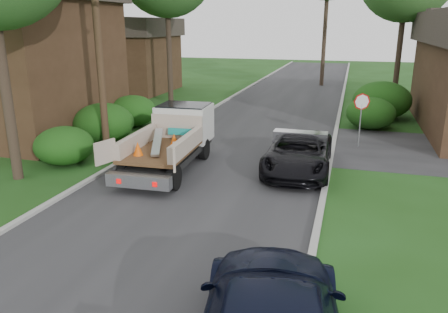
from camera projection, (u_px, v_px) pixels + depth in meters
ground at (181, 210)px, 13.30m from camera, size 120.00×120.00×0.00m
road at (253, 134)px, 22.49m from camera, size 8.00×90.00×0.02m
curb_left at (179, 128)px, 23.57m from camera, size 0.20×90.00×0.12m
curb_right at (334, 139)px, 21.37m from camera, size 0.20×90.00×0.12m
stop_sign at (361, 109)px, 19.66m from camera, size 0.71×0.32×2.48m
utility_pole at (98, 31)px, 17.84m from camera, size 2.42×1.25×10.00m
house_left_near at (6, 48)px, 21.70m from camera, size 9.72×8.64×8.40m
house_left_far at (126, 54)px, 36.24m from camera, size 7.56×7.56×6.00m
hedge_left_a at (64, 146)px, 17.50m from camera, size 2.34×2.34×1.53m
hedge_left_b at (104, 123)px, 20.74m from camera, size 2.86×2.86×1.87m
hedge_left_c at (133, 111)px, 24.06m from camera, size 2.60×2.60×1.70m
hedge_right_a at (371, 113)px, 23.44m from camera, size 2.60×2.60×1.70m
hedge_right_b at (382, 100)px, 25.94m from camera, size 3.38×3.38×2.21m
flatbed_truck at (176, 134)px, 17.43m from camera, size 2.77×6.01×2.24m
black_pickup at (298, 153)px, 16.67m from camera, size 2.53×5.26×1.45m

